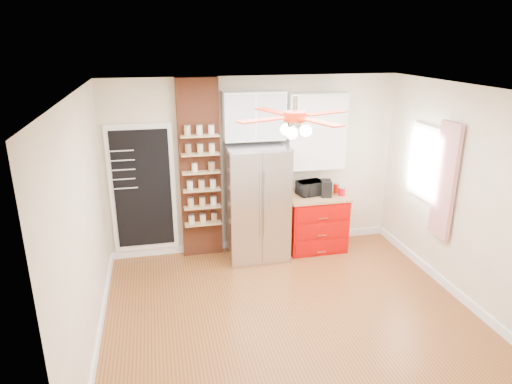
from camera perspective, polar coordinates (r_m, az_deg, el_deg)
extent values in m
plane|color=brown|center=(5.84, 4.22, -14.85)|extent=(4.50, 4.50, 0.00)
plane|color=white|center=(4.89, 4.98, 12.53)|extent=(4.50, 4.50, 0.00)
cube|color=beige|center=(7.05, -0.19, 3.35)|extent=(4.50, 0.02, 2.70)
cube|color=beige|center=(3.55, 14.31, -13.79)|extent=(4.50, 0.02, 2.70)
cube|color=beige|center=(5.06, -20.66, -4.26)|extent=(0.02, 4.00, 2.70)
cube|color=beige|center=(6.23, 24.77, -0.54)|extent=(0.02, 4.00, 2.70)
cube|color=white|center=(6.94, -13.96, 0.37)|extent=(0.95, 0.04, 1.95)
cube|color=black|center=(6.92, -13.97, 0.31)|extent=(0.82, 0.02, 1.78)
cube|color=brown|center=(6.85, -7.01, 2.73)|extent=(0.60, 0.16, 2.70)
cube|color=#B7B6BB|center=(6.84, 0.08, -1.32)|extent=(0.90, 0.70, 1.75)
cube|color=white|center=(6.70, -0.29, 9.54)|extent=(0.90, 0.35, 0.70)
cube|color=#B30302|center=(7.31, 7.44, -3.89)|extent=(0.90, 0.60, 0.86)
cube|color=#B17B4D|center=(7.15, 7.59, -0.55)|extent=(0.94, 0.64, 0.04)
cube|color=white|center=(7.04, 7.47, 7.56)|extent=(0.90, 0.30, 1.15)
cube|color=white|center=(6.86, 20.45, 3.44)|extent=(0.04, 0.75, 1.05)
cube|color=#AB161B|center=(6.43, 22.56, 1.26)|extent=(0.06, 0.40, 1.55)
cylinder|color=silver|center=(4.91, 4.93, 10.79)|extent=(0.05, 0.05, 0.20)
cylinder|color=#B4230B|center=(4.93, 4.89, 9.40)|extent=(0.24, 0.24, 0.10)
sphere|color=white|center=(4.95, 4.84, 7.58)|extent=(0.13, 0.13, 0.13)
imported|color=black|center=(7.12, 6.80, 0.50)|extent=(0.44, 0.34, 0.22)
cube|color=black|center=(7.09, 8.74, 0.47)|extent=(0.20, 0.25, 0.25)
cylinder|color=#B50A14|center=(7.17, 10.65, 0.05)|extent=(0.13, 0.13, 0.12)
cylinder|color=red|center=(7.28, 10.01, 0.46)|extent=(0.12, 0.12, 0.15)
cylinder|color=#F1E6B8|center=(6.69, -7.69, 3.06)|extent=(0.11, 0.11, 0.12)
cylinder|color=#8C6747|center=(6.68, -5.56, 3.13)|extent=(0.10, 0.10, 0.12)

